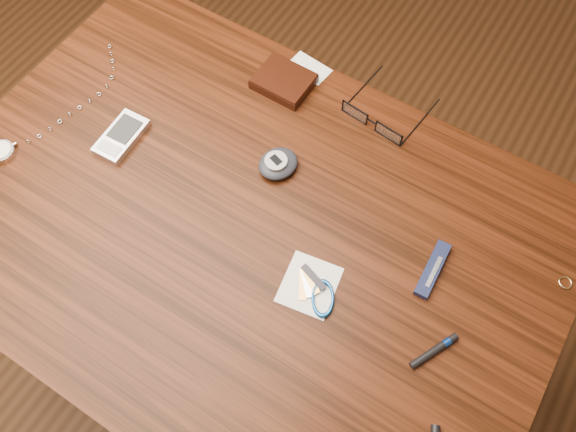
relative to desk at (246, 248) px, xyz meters
name	(u,v)px	position (x,y,z in m)	size (l,w,h in m)	color
ground	(261,341)	(0.00, 0.00, -0.65)	(3.80, 3.80, 0.00)	#472814
desk	(246,248)	(0.00, 0.00, 0.00)	(1.00, 0.70, 0.75)	#351508
wallet_and_card	(284,81)	(-0.09, 0.27, 0.11)	(0.11, 0.13, 0.02)	black
eyeglasses	(374,121)	(0.09, 0.28, 0.11)	(0.14, 0.14, 0.03)	black
gold_ring	(565,282)	(0.47, 0.17, 0.10)	(0.02, 0.02, 0.00)	tan
pocket_watch	(7,148)	(-0.41, -0.10, 0.11)	(0.08, 0.31, 0.01)	silver
pda_phone	(121,136)	(-0.26, 0.02, 0.11)	(0.06, 0.10, 0.01)	#BABBBF
pedometer	(278,163)	(-0.01, 0.12, 0.11)	(0.08, 0.08, 0.03)	black
notepad_keys	(316,291)	(0.16, -0.04, 0.11)	(0.11, 0.10, 0.01)	silver
pocket_knife	(432,269)	(0.29, 0.09, 0.11)	(0.03, 0.10, 0.01)	#131C3B
black_blue_pen	(436,350)	(0.35, -0.02, 0.11)	(0.05, 0.08, 0.01)	black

